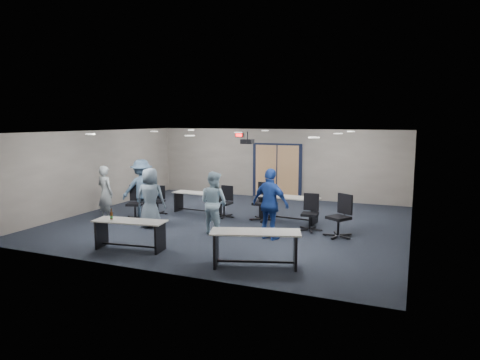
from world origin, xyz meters
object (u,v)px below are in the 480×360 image
at_px(chair_back_a, 158,200).
at_px(chair_back_d, 310,213).
at_px(table_back_left, 198,199).
at_px(person_back, 142,189).
at_px(table_back_right, 288,204).
at_px(chair_back_b, 224,202).
at_px(person_gray, 105,193).
at_px(chair_back_c, 262,202).
at_px(chair_loose_left, 135,203).
at_px(table_front_right, 255,242).
at_px(person_lightblue, 214,203).
at_px(person_navy, 270,204).
at_px(person_plaid, 150,198).
at_px(chair_loose_right, 339,216).
at_px(table_front_left, 130,229).

relative_size(chair_back_a, chair_back_d, 0.90).
relative_size(table_back_left, person_back, 0.92).
distance_m(table_back_right, chair_back_d, 1.24).
bearing_deg(chair_back_b, person_gray, -146.96).
distance_m(chair_back_c, chair_loose_left, 3.92).
distance_m(table_front_right, person_gray, 6.13).
xyz_separation_m(person_gray, person_lightblue, (3.76, -0.18, 0.01)).
xyz_separation_m(person_navy, person_back, (-4.52, 0.85, 0.00)).
bearing_deg(chair_back_a, table_back_right, -4.93).
bearing_deg(table_back_left, person_back, -134.35).
height_order(person_plaid, person_navy, person_navy).
distance_m(chair_back_d, person_gray, 6.19).
bearing_deg(chair_back_b, person_navy, -35.63).
xyz_separation_m(table_back_right, chair_loose_right, (1.70, -1.23, 0.05)).
bearing_deg(chair_loose_right, table_back_left, -162.35).
distance_m(table_back_left, chair_loose_right, 4.95).
xyz_separation_m(person_gray, person_plaid, (1.79, -0.24, 0.02)).
bearing_deg(person_gray, person_plaid, -173.10).
xyz_separation_m(chair_back_a, person_plaid, (0.77, -1.53, 0.40)).
bearing_deg(chair_back_d, person_navy, -126.20).
bearing_deg(person_plaid, table_back_right, -158.99).
xyz_separation_m(table_front_right, person_navy, (-0.38, 2.11, 0.40)).
xyz_separation_m(person_plaid, person_navy, (3.54, 0.13, 0.06)).
height_order(table_back_left, table_back_right, table_back_left).
height_order(chair_back_b, person_gray, person_gray).
height_order(table_front_left, chair_back_b, chair_back_b).
relative_size(table_front_left, table_back_right, 0.94).
xyz_separation_m(table_front_left, person_back, (-1.73, 2.96, 0.43)).
xyz_separation_m(chair_loose_left, person_lightblue, (2.98, -0.59, 0.32)).
bearing_deg(person_navy, person_plaid, 19.57).
height_order(chair_back_c, person_lightblue, person_lightblue).
xyz_separation_m(chair_loose_left, chair_loose_right, (6.14, 0.34, 0.04)).
xyz_separation_m(table_front_right, chair_back_a, (-4.68, 3.50, -0.06)).
bearing_deg(person_navy, table_back_left, -15.72).
height_order(table_front_right, table_back_left, table_back_left).
bearing_deg(person_lightblue, table_front_left, 74.96).
bearing_deg(chair_back_c, person_plaid, -139.15).
distance_m(table_front_right, table_back_left, 5.52).
bearing_deg(person_lightblue, table_front_right, 149.27).
bearing_deg(chair_loose_left, table_back_left, 30.04).
bearing_deg(table_front_left, table_back_right, 49.75).
distance_m(table_back_left, person_plaid, 2.28).
relative_size(table_front_left, person_plaid, 1.05).
distance_m(table_front_left, person_lightblue, 2.40).
distance_m(chair_back_a, chair_back_c, 3.46).
distance_m(table_front_left, chair_back_a, 3.82).
distance_m(chair_back_b, person_lightblue, 2.00).
distance_m(person_gray, person_back, 1.10).
distance_m(table_back_right, chair_loose_left, 4.71).
bearing_deg(chair_back_d, chair_back_a, 173.49).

